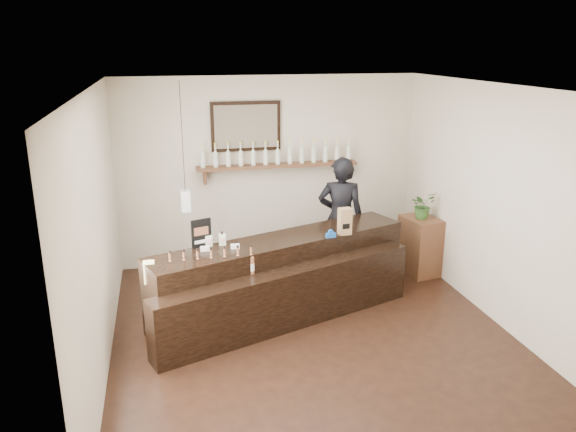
{
  "coord_description": "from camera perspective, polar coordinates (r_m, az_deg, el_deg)",
  "views": [
    {
      "loc": [
        -1.57,
        -5.62,
        3.23
      ],
      "look_at": [
        -0.13,
        0.7,
        1.23
      ],
      "focal_mm": 35.0,
      "sensor_mm": 36.0,
      "label": 1
    }
  ],
  "objects": [
    {
      "name": "tape_dispenser",
      "position": [
        6.9,
        4.36,
        -1.88
      ],
      "size": [
        0.13,
        0.06,
        0.1
      ],
      "color": "#1752A4",
      "rests_on": "counter"
    },
    {
      "name": "shopkeeper",
      "position": [
        7.88,
        5.38,
        0.57
      ],
      "size": [
        0.84,
        0.69,
        1.99
      ],
      "primitive_type": "imported",
      "rotation": [
        0.0,
        0.0,
        2.81
      ],
      "color": "black",
      "rests_on": "ground"
    },
    {
      "name": "paper_bag",
      "position": [
        7.0,
        5.79,
        -0.54
      ],
      "size": [
        0.16,
        0.13,
        0.33
      ],
      "color": "#A47E4F",
      "rests_on": "counter"
    },
    {
      "name": "counter",
      "position": [
        6.92,
        -0.49,
        -6.58
      ],
      "size": [
        3.4,
        2.02,
        1.11
      ],
      "color": "black",
      "rests_on": "ground"
    },
    {
      "name": "ground",
      "position": [
        6.67,
        2.45,
        -11.86
      ],
      "size": [
        5.0,
        5.0,
        0.0
      ],
      "primitive_type": "plane",
      "color": "black",
      "rests_on": "ground"
    },
    {
      "name": "side_cabinet",
      "position": [
        8.37,
        13.24,
        -2.96
      ],
      "size": [
        0.52,
        0.64,
        0.84
      ],
      "color": "brown",
      "rests_on": "ground"
    },
    {
      "name": "potted_plant",
      "position": [
        8.18,
        13.53,
        1.09
      ],
      "size": [
        0.42,
        0.39,
        0.39
      ],
      "primitive_type": "imported",
      "rotation": [
        0.0,
        0.0,
        0.3
      ],
      "color": "#345E25",
      "rests_on": "side_cabinet"
    },
    {
      "name": "back_wall_decor",
      "position": [
        8.25,
        -2.73,
        6.8
      ],
      "size": [
        2.66,
        0.96,
        1.69
      ],
      "color": "brown",
      "rests_on": "ground"
    },
    {
      "name": "promo_sign",
      "position": [
        6.59,
        -8.8,
        -1.75
      ],
      "size": [
        0.24,
        0.1,
        0.34
      ],
      "color": "black",
      "rests_on": "counter"
    },
    {
      "name": "room_shell",
      "position": [
        6.03,
        2.65,
        2.44
      ],
      "size": [
        5.0,
        5.0,
        5.0
      ],
      "color": "beige",
      "rests_on": "ground"
    }
  ]
}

